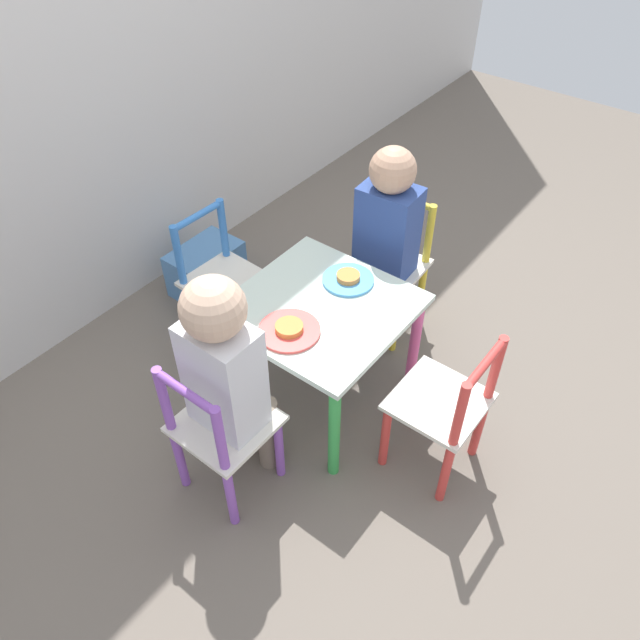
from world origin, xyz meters
TOP-DOWN VIEW (x-y plane):
  - ground_plane at (0.00, 0.00)m, footprint 6.00×6.00m
  - kids_table at (0.00, 0.00)m, footprint 0.53×0.53m
  - chair_purple at (-0.47, 0.00)m, footprint 0.26×0.26m
  - chair_yellow at (0.47, 0.03)m, footprint 0.28×0.28m
  - chair_blue at (0.02, 0.47)m, footprint 0.27×0.27m
  - chair_red at (-0.00, -0.47)m, footprint 0.26×0.26m
  - child_left at (-0.41, 0.00)m, footprint 0.22×0.20m
  - child_right at (0.41, 0.03)m, footprint 0.22×0.21m
  - plate_left at (-0.15, 0.00)m, footprint 0.19×0.19m
  - plate_right at (0.15, 0.00)m, footprint 0.17×0.17m
  - storage_bin at (0.18, 0.74)m, footprint 0.29×0.19m

SIDE VIEW (x-z plane):
  - ground_plane at x=0.00m, z-range 0.00..0.00m
  - storage_bin at x=0.18m, z-range 0.00..0.20m
  - chair_purple at x=-0.47m, z-range 0.00..0.53m
  - chair_yellow at x=0.47m, z-range 0.00..0.53m
  - chair_blue at x=0.02m, z-range 0.00..0.53m
  - chair_red at x=0.00m, z-range 0.00..0.53m
  - kids_table at x=0.00m, z-range 0.14..0.56m
  - plate_left at x=-0.15m, z-range 0.42..0.44m
  - plate_right at x=0.15m, z-range 0.42..0.44m
  - child_right at x=0.41m, z-range 0.07..0.85m
  - child_left at x=-0.41m, z-range 0.08..0.88m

